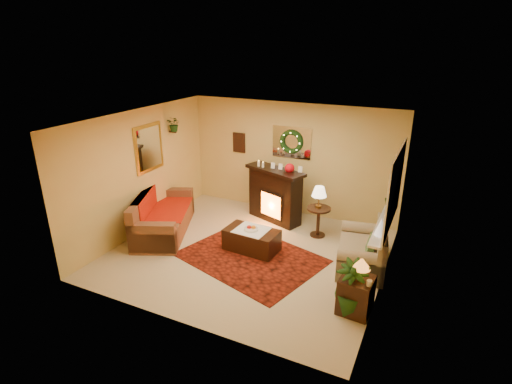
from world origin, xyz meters
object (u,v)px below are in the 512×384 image
at_px(loveseat, 362,245).
at_px(coffee_table, 252,240).
at_px(fireplace, 275,197).
at_px(end_table_square, 356,296).
at_px(sofa, 164,213).
at_px(side_table_round, 318,222).

height_order(loveseat, coffee_table, loveseat).
bearing_deg(fireplace, end_table_square, -26.66).
bearing_deg(end_table_square, sofa, 167.63).
bearing_deg(loveseat, end_table_square, -91.64).
height_order(fireplace, end_table_square, fireplace).
relative_size(loveseat, coffee_table, 1.33).
relative_size(side_table_round, coffee_table, 0.62).
xyz_separation_m(sofa, loveseat, (4.10, 0.43, -0.01)).
height_order(sofa, end_table_square, sofa).
bearing_deg(end_table_square, coffee_table, 155.58).
distance_m(sofa, end_table_square, 4.41).
xyz_separation_m(end_table_square, coffee_table, (-2.25, 1.02, -0.06)).
distance_m(sofa, side_table_round, 3.28).
distance_m(loveseat, end_table_square, 1.40).
relative_size(sofa, fireplace, 1.64).
bearing_deg(coffee_table, loveseat, 13.28).
bearing_deg(loveseat, coffee_table, 179.87).
distance_m(loveseat, side_table_round, 1.33).
height_order(sofa, loveseat, sofa).
xyz_separation_m(loveseat, end_table_square, (0.20, -1.38, -0.15)).
xyz_separation_m(fireplace, coffee_table, (0.15, -1.50, -0.34)).
bearing_deg(coffee_table, fireplace, 99.11).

